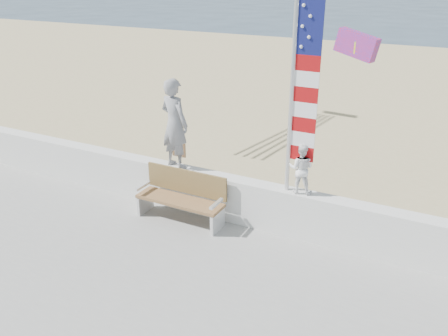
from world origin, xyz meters
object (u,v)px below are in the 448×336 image
Objects in this scene: bench at (182,196)px; child at (301,168)px; flag at (299,88)px; adult at (174,124)px.

child is at bearing 11.36° from bench.
child is 2.46m from bench.
bench is 3.17m from flag.
flag is at bearing -8.06° from child.
bench is (0.41, -0.45, -1.31)m from adult.
adult is 2.73m from flag.
adult is 1.95× the size of child.
adult is 0.52× the size of flag.
flag reaches higher than adult.
child is at bearing 0.12° from flag.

